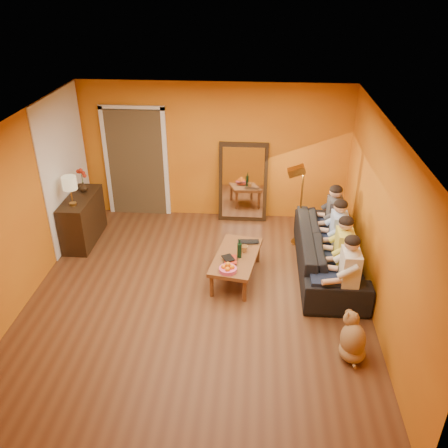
# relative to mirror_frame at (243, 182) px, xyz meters

# --- Properties ---
(room_shell) EXTENTS (5.00, 5.50, 2.60)m
(room_shell) POSITION_rel_mirror_frame_xyz_m (-0.55, -2.26, 0.54)
(room_shell) COLOR brown
(room_shell) RESTS_ON ground
(white_accent) EXTENTS (0.02, 1.90, 2.58)m
(white_accent) POSITION_rel_mirror_frame_xyz_m (-3.04, -0.88, 0.54)
(white_accent) COLOR white
(white_accent) RESTS_ON wall_left
(doorway_recess) EXTENTS (1.06, 0.30, 2.10)m
(doorway_recess) POSITION_rel_mirror_frame_xyz_m (-2.05, 0.20, 0.29)
(doorway_recess) COLOR #3F2D19
(doorway_recess) RESTS_ON floor
(door_jamb_left) EXTENTS (0.08, 0.06, 2.20)m
(door_jamb_left) POSITION_rel_mirror_frame_xyz_m (-2.62, 0.08, 0.29)
(door_jamb_left) COLOR white
(door_jamb_left) RESTS_ON wall_back
(door_jamb_right) EXTENTS (0.08, 0.06, 2.20)m
(door_jamb_right) POSITION_rel_mirror_frame_xyz_m (-1.48, 0.08, 0.29)
(door_jamb_right) COLOR white
(door_jamb_right) RESTS_ON wall_back
(door_header) EXTENTS (1.22, 0.06, 0.08)m
(door_header) POSITION_rel_mirror_frame_xyz_m (-2.05, 0.08, 1.36)
(door_header) COLOR white
(door_header) RESTS_ON wall_back
(mirror_frame) EXTENTS (0.92, 0.27, 1.51)m
(mirror_frame) POSITION_rel_mirror_frame_xyz_m (0.00, 0.00, 0.00)
(mirror_frame) COLOR black
(mirror_frame) RESTS_ON floor
(mirror_glass) EXTENTS (0.78, 0.21, 1.35)m
(mirror_glass) POSITION_rel_mirror_frame_xyz_m (0.00, -0.04, 0.00)
(mirror_glass) COLOR white
(mirror_glass) RESTS_ON mirror_frame
(sideboard) EXTENTS (0.44, 1.18, 0.85)m
(sideboard) POSITION_rel_mirror_frame_xyz_m (-2.79, -1.08, -0.34)
(sideboard) COLOR black
(sideboard) RESTS_ON floor
(table_lamp) EXTENTS (0.24, 0.24, 0.51)m
(table_lamp) POSITION_rel_mirror_frame_xyz_m (-2.79, -1.38, 0.34)
(table_lamp) COLOR beige
(table_lamp) RESTS_ON sideboard
(sofa) EXTENTS (2.43, 0.95, 0.71)m
(sofa) POSITION_rel_mirror_frame_xyz_m (1.45, -1.74, -0.40)
(sofa) COLOR black
(sofa) RESTS_ON floor
(coffee_table) EXTENTS (0.81, 1.31, 0.42)m
(coffee_table) POSITION_rel_mirror_frame_xyz_m (-0.01, -2.06, -0.55)
(coffee_table) COLOR brown
(coffee_table) RESTS_ON floor
(floor_lamp) EXTENTS (0.30, 0.24, 1.44)m
(floor_lamp) POSITION_rel_mirror_frame_xyz_m (1.03, -0.90, -0.04)
(floor_lamp) COLOR #AA7B31
(floor_lamp) RESTS_ON floor
(dog) EXTENTS (0.37, 0.54, 0.61)m
(dog) POSITION_rel_mirror_frame_xyz_m (1.53, -3.66, -0.46)
(dog) COLOR #9A6C45
(dog) RESTS_ON floor
(person_far_left) EXTENTS (0.70, 0.44, 1.22)m
(person_far_left) POSITION_rel_mirror_frame_xyz_m (1.58, -2.74, -0.15)
(person_far_left) COLOR beige
(person_far_left) RESTS_ON sofa
(person_mid_left) EXTENTS (0.70, 0.44, 1.22)m
(person_mid_left) POSITION_rel_mirror_frame_xyz_m (1.58, -2.19, -0.15)
(person_mid_left) COLOR gold
(person_mid_left) RESTS_ON sofa
(person_mid_right) EXTENTS (0.70, 0.44, 1.22)m
(person_mid_right) POSITION_rel_mirror_frame_xyz_m (1.58, -1.64, -0.15)
(person_mid_right) COLOR #95B2E6
(person_mid_right) RESTS_ON sofa
(person_far_right) EXTENTS (0.70, 0.44, 1.22)m
(person_far_right) POSITION_rel_mirror_frame_xyz_m (1.58, -1.09, -0.15)
(person_far_right) COLOR #38373D
(person_far_right) RESTS_ON sofa
(fruit_bowl) EXTENTS (0.26, 0.26, 0.16)m
(fruit_bowl) POSITION_rel_mirror_frame_xyz_m (-0.11, -2.51, -0.26)
(fruit_bowl) COLOR #EB5287
(fruit_bowl) RESTS_ON coffee_table
(wine_bottle) EXTENTS (0.07, 0.07, 0.31)m
(wine_bottle) POSITION_rel_mirror_frame_xyz_m (0.04, -2.11, -0.18)
(wine_bottle) COLOR black
(wine_bottle) RESTS_ON coffee_table
(tumbler) EXTENTS (0.13, 0.13, 0.10)m
(tumbler) POSITION_rel_mirror_frame_xyz_m (0.11, -1.94, -0.29)
(tumbler) COLOR #B27F3F
(tumbler) RESTS_ON coffee_table
(laptop) EXTENTS (0.36, 0.25, 0.03)m
(laptop) POSITION_rel_mirror_frame_xyz_m (0.17, -1.71, -0.33)
(laptop) COLOR black
(laptop) RESTS_ON coffee_table
(book_lower) EXTENTS (0.23, 0.28, 0.02)m
(book_lower) POSITION_rel_mirror_frame_xyz_m (-0.19, -2.26, -0.33)
(book_lower) COLOR black
(book_lower) RESTS_ON coffee_table
(book_mid) EXTENTS (0.21, 0.27, 0.02)m
(book_mid) POSITION_rel_mirror_frame_xyz_m (-0.18, -2.25, -0.31)
(book_mid) COLOR #AF2714
(book_mid) RESTS_ON book_lower
(book_upper) EXTENTS (0.23, 0.25, 0.02)m
(book_upper) POSITION_rel_mirror_frame_xyz_m (-0.19, -2.27, -0.29)
(book_upper) COLOR black
(book_upper) RESTS_ON book_mid
(vase) EXTENTS (0.16, 0.16, 0.17)m
(vase) POSITION_rel_mirror_frame_xyz_m (-2.79, -0.83, 0.17)
(vase) COLOR black
(vase) RESTS_ON sideboard
(flowers) EXTENTS (0.17, 0.17, 0.45)m
(flowers) POSITION_rel_mirror_frame_xyz_m (-2.79, -0.83, 0.43)
(flowers) COLOR #AF2714
(flowers) RESTS_ON vase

